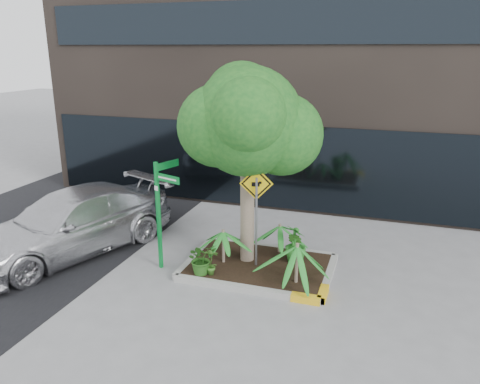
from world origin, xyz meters
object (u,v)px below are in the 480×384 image
(street_sign_post, at_px, (161,204))
(cattle_sign, at_px, (256,201))
(tree, at_px, (248,121))
(parked_car, at_px, (71,223))

(street_sign_post, distance_m, cattle_sign, 2.16)
(street_sign_post, bearing_deg, cattle_sign, 27.44)
(tree, bearing_deg, street_sign_post, -157.60)
(street_sign_post, bearing_deg, parked_car, -162.93)
(tree, relative_size, street_sign_post, 1.84)
(parked_car, distance_m, street_sign_post, 2.68)
(tree, distance_m, parked_car, 5.13)
(tree, bearing_deg, cattle_sign, -51.92)
(parked_car, relative_size, street_sign_post, 2.09)
(tree, relative_size, cattle_sign, 1.98)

